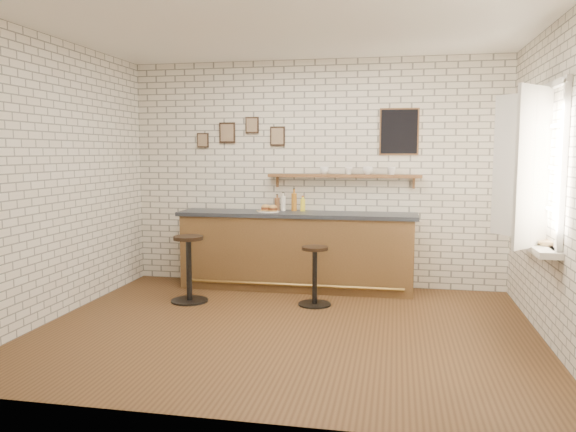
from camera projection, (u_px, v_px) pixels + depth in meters
name	position (u px, v px, depth m)	size (l,w,h in m)	color
ground	(286.00, 329.00, 5.71)	(5.00, 5.00, 0.00)	brown
bar_counter	(296.00, 250.00, 7.35)	(3.10, 0.65, 1.01)	brown
sandwich_plate	(268.00, 211.00, 7.34)	(0.28, 0.28, 0.01)	white
ciabatta_sandwich	(269.00, 208.00, 7.33)	(0.25, 0.17, 0.08)	tan
potato_chips	(268.00, 211.00, 7.34)	(0.27, 0.20, 0.00)	gold
bitters_bottle_brown	(277.00, 204.00, 7.50)	(0.07, 0.07, 0.22)	brown
bitters_bottle_white	(283.00, 203.00, 7.49)	(0.06, 0.06, 0.25)	white
bitters_bottle_amber	(294.00, 202.00, 7.46)	(0.07, 0.07, 0.30)	#A6641A
condiment_bottle_yellow	(303.00, 205.00, 7.44)	(0.06, 0.06, 0.20)	yellow
bar_stool_left	(189.00, 267.00, 6.70)	(0.44, 0.44, 0.80)	black
bar_stool_right	(315.00, 274.00, 6.56)	(0.40, 0.40, 0.70)	black
wall_shelf	(344.00, 176.00, 7.33)	(2.00, 0.18, 0.18)	brown
shelf_cup_a	(324.00, 170.00, 7.36)	(0.12, 0.12, 0.10)	white
shelf_cup_b	(349.00, 171.00, 7.30)	(0.10, 0.10, 0.09)	white
shelf_cup_c	(368.00, 171.00, 7.26)	(0.13, 0.13, 0.10)	white
shelf_cup_d	(392.00, 171.00, 7.20)	(0.10, 0.10, 0.10)	white
back_wall_decor	(331.00, 132.00, 7.37)	(2.96, 0.02, 0.56)	black
window_sill	(533.00, 244.00, 5.45)	(0.20, 1.35, 0.06)	white
casement_window	(532.00, 167.00, 5.38)	(0.40, 1.30, 1.56)	white
book_lower	(537.00, 243.00, 5.24)	(0.18, 0.25, 0.02)	tan
book_upper	(537.00, 241.00, 5.25)	(0.15, 0.20, 0.02)	tan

